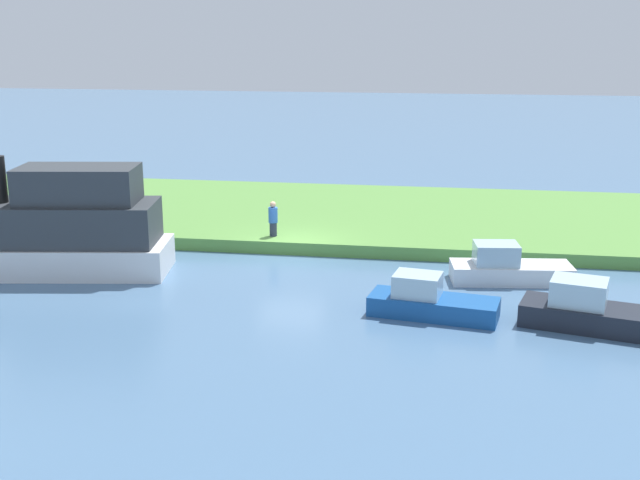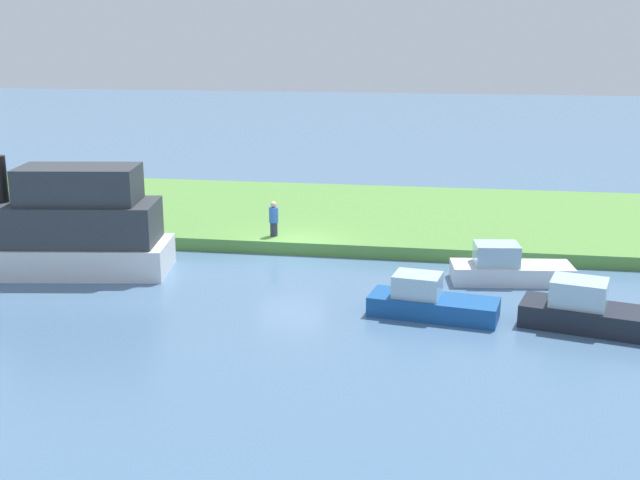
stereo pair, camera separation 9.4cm
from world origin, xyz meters
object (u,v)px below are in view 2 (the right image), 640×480
object	(u,v)px
riverboat_paddlewheel	(508,268)
houseboat_blue	(429,301)
person_on_bank	(274,219)
skiff_small	(593,312)
motorboat_red	(60,230)
mooring_post	(61,213)

from	to	relation	value
riverboat_paddlewheel	houseboat_blue	world-z (taller)	riverboat_paddlewheel
person_on_bank	skiff_small	world-z (taller)	person_on_bank
motorboat_red	mooring_post	bearing A→B (deg)	-63.21
motorboat_red	houseboat_blue	xyz separation A→B (m)	(-13.04, 2.44, -1.09)
mooring_post	motorboat_red	world-z (taller)	motorboat_red
mooring_post	houseboat_blue	size ratio (longest dim) A/B	0.25
riverboat_paddlewheel	houseboat_blue	size ratio (longest dim) A/B	1.05
motorboat_red	houseboat_blue	world-z (taller)	motorboat_red
mooring_post	skiff_small	size ratio (longest dim) A/B	0.22
person_on_bank	riverboat_paddlewheel	size ratio (longest dim) A/B	0.33
person_on_bank	skiff_small	distance (m)	13.06
houseboat_blue	person_on_bank	bearing A→B (deg)	-46.99
person_on_bank	mooring_post	bearing A→B (deg)	-2.33
mooring_post	riverboat_paddlewheel	distance (m)	18.24
riverboat_paddlewheel	mooring_post	bearing A→B (deg)	-10.47
person_on_bank	skiff_small	size ratio (longest dim) A/B	0.31
mooring_post	motorboat_red	size ratio (longest dim) A/B	0.12
houseboat_blue	skiff_small	xyz separation A→B (m)	(-4.68, 0.32, 0.05)
mooring_post	houseboat_blue	world-z (taller)	mooring_post
mooring_post	riverboat_paddlewheel	world-z (taller)	mooring_post
motorboat_red	riverboat_paddlewheel	xyz separation A→B (m)	(-15.57, -1.37, -1.06)
motorboat_red	skiff_small	xyz separation A→B (m)	(-17.71, 2.76, -1.03)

